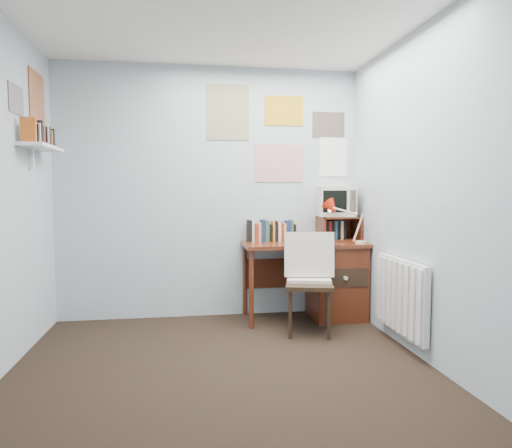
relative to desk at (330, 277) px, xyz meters
The scene contains 13 objects.
ground 1.93m from the desk, 128.37° to the right, with size 3.50×3.50×0.00m, color black.
back_wall 1.47m from the desk, 167.00° to the left, with size 3.00×0.02×2.50m, color #ACBBC4.
right_wall 1.74m from the desk, 77.48° to the right, with size 0.02×3.50×2.50m, color #ACBBC4.
desk is the anchor object (origin of this frame).
desk_chair 0.59m from the desk, 126.49° to the right, with size 0.45×0.43×0.87m, color black.
desk_lamp 0.62m from the desk, 38.70° to the right, with size 0.27×0.23×0.38m, color red.
tv_riser 0.51m from the desk, 42.96° to the left, with size 0.40×0.30×0.25m, color maroon.
crt_tv 0.79m from the desk, 53.77° to the left, with size 0.36×0.33×0.34m, color beige.
book_row 0.71m from the desk, 160.58° to the left, with size 0.60×0.14×0.22m, color maroon.
radiator 0.97m from the desk, 72.76° to the right, with size 0.09×0.80×0.60m, color white.
wall_shelf 2.87m from the desk, behind, with size 0.20×0.62×0.24m, color white.
posters_back 1.54m from the desk, 150.72° to the left, with size 1.20×0.01×0.90m, color white.
posters_left 3.13m from the desk, behind, with size 0.01×0.70×0.60m, color white.
Camera 1 is at (-0.26, -2.85, 1.26)m, focal length 32.00 mm.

